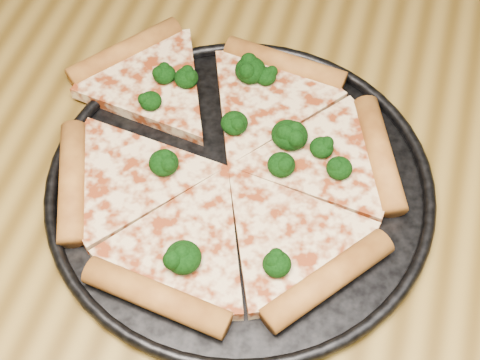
# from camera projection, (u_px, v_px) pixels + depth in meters

# --- Properties ---
(dining_table) EXTENTS (1.20, 0.90, 0.75)m
(dining_table) POSITION_uv_depth(u_px,v_px,m) (316.00, 301.00, 0.73)
(dining_table) COLOR brown
(dining_table) RESTS_ON ground
(pizza_pan) EXTENTS (0.38, 0.38, 0.02)m
(pizza_pan) POSITION_uv_depth(u_px,v_px,m) (240.00, 185.00, 0.70)
(pizza_pan) COLOR black
(pizza_pan) RESTS_ON dining_table
(pizza) EXTENTS (0.38, 0.35, 0.03)m
(pizza) POSITION_uv_depth(u_px,v_px,m) (224.00, 163.00, 0.70)
(pizza) COLOR beige
(pizza) RESTS_ON pizza_pan
(broccoli_florets) EXTENTS (0.23, 0.26, 0.02)m
(broccoli_florets) POSITION_uv_depth(u_px,v_px,m) (244.00, 141.00, 0.70)
(broccoli_florets) COLOR black
(broccoli_florets) RESTS_ON pizza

